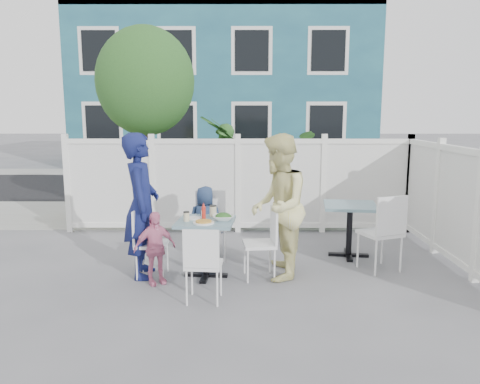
{
  "coord_description": "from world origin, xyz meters",
  "views": [
    {
      "loc": [
        0.17,
        -5.45,
        2.04
      ],
      "look_at": [
        0.14,
        0.57,
        1.01
      ],
      "focal_mm": 35.0,
      "sensor_mm": 36.0,
      "label": 1
    }
  ],
  "objects_px": {
    "main_table": "(206,233)",
    "chair_left": "(146,238)",
    "boy": "(205,221)",
    "spare_table": "(350,216)",
    "chair_back": "(211,219)",
    "chair_right": "(265,237)",
    "toddler": "(155,248)",
    "chair_near": "(203,260)",
    "man": "(141,206)",
    "woman": "(278,207)",
    "utility_cabinet": "(123,179)"
  },
  "relations": [
    {
      "from": "woman",
      "to": "toddler",
      "type": "bearing_deg",
      "value": -74.16
    },
    {
      "from": "boy",
      "to": "chair_left",
      "type": "bearing_deg",
      "value": 50.59
    },
    {
      "from": "chair_left",
      "to": "boy",
      "type": "height_order",
      "value": "boy"
    },
    {
      "from": "chair_right",
      "to": "chair_back",
      "type": "xyz_separation_m",
      "value": [
        -0.73,
        0.85,
        0.03
      ]
    },
    {
      "from": "spare_table",
      "to": "chair_left",
      "type": "bearing_deg",
      "value": -162.77
    },
    {
      "from": "spare_table",
      "to": "chair_left",
      "type": "height_order",
      "value": "chair_left"
    },
    {
      "from": "toddler",
      "to": "main_table",
      "type": "bearing_deg",
      "value": -7.98
    },
    {
      "from": "spare_table",
      "to": "chair_right",
      "type": "height_order",
      "value": "chair_right"
    },
    {
      "from": "main_table",
      "to": "chair_back",
      "type": "relative_size",
      "value": 0.79
    },
    {
      "from": "utility_cabinet",
      "to": "main_table",
      "type": "bearing_deg",
      "value": -61.97
    },
    {
      "from": "main_table",
      "to": "man",
      "type": "height_order",
      "value": "man"
    },
    {
      "from": "spare_table",
      "to": "chair_near",
      "type": "relative_size",
      "value": 0.96
    },
    {
      "from": "utility_cabinet",
      "to": "toddler",
      "type": "height_order",
      "value": "utility_cabinet"
    },
    {
      "from": "spare_table",
      "to": "boy",
      "type": "xyz_separation_m",
      "value": [
        -2.05,
        0.02,
        -0.08
      ]
    },
    {
      "from": "chair_near",
      "to": "main_table",
      "type": "bearing_deg",
      "value": 96.64
    },
    {
      "from": "woman",
      "to": "toddler",
      "type": "relative_size",
      "value": 2.02
    },
    {
      "from": "main_table",
      "to": "chair_back",
      "type": "height_order",
      "value": "chair_back"
    },
    {
      "from": "spare_table",
      "to": "toddler",
      "type": "relative_size",
      "value": 0.92
    },
    {
      "from": "boy",
      "to": "chair_back",
      "type": "bearing_deg",
      "value": 152.48
    },
    {
      "from": "main_table",
      "to": "chair_left",
      "type": "relative_size",
      "value": 0.86
    },
    {
      "from": "chair_right",
      "to": "toddler",
      "type": "distance_m",
      "value": 1.35
    },
    {
      "from": "man",
      "to": "main_table",
      "type": "bearing_deg",
      "value": -99.37
    },
    {
      "from": "utility_cabinet",
      "to": "chair_near",
      "type": "bearing_deg",
      "value": -66.01
    },
    {
      "from": "chair_back",
      "to": "chair_near",
      "type": "distance_m",
      "value": 1.66
    },
    {
      "from": "main_table",
      "to": "chair_left",
      "type": "height_order",
      "value": "chair_left"
    },
    {
      "from": "utility_cabinet",
      "to": "woman",
      "type": "height_order",
      "value": "woman"
    },
    {
      "from": "chair_right",
      "to": "man",
      "type": "height_order",
      "value": "man"
    },
    {
      "from": "spare_table",
      "to": "utility_cabinet",
      "type": "bearing_deg",
      "value": 143.04
    },
    {
      "from": "spare_table",
      "to": "woman",
      "type": "distance_m",
      "value": 1.41
    },
    {
      "from": "main_table",
      "to": "chair_right",
      "type": "distance_m",
      "value": 0.74
    },
    {
      "from": "spare_table",
      "to": "chair_back",
      "type": "bearing_deg",
      "value": -179.33
    },
    {
      "from": "chair_back",
      "to": "toddler",
      "type": "distance_m",
      "value": 1.23
    },
    {
      "from": "chair_back",
      "to": "toddler",
      "type": "bearing_deg",
      "value": 56.95
    },
    {
      "from": "spare_table",
      "to": "boy",
      "type": "height_order",
      "value": "boy"
    },
    {
      "from": "chair_left",
      "to": "chair_right",
      "type": "xyz_separation_m",
      "value": [
        1.49,
        -0.03,
        0.01
      ]
    },
    {
      "from": "spare_table",
      "to": "chair_back",
      "type": "height_order",
      "value": "chair_back"
    },
    {
      "from": "chair_back",
      "to": "man",
      "type": "xyz_separation_m",
      "value": [
        -0.8,
        -0.77,
        0.35
      ]
    },
    {
      "from": "man",
      "to": "chair_left",
      "type": "bearing_deg",
      "value": -141.52
    },
    {
      "from": "spare_table",
      "to": "woman",
      "type": "xyz_separation_m",
      "value": [
        -1.08,
        -0.85,
        0.31
      ]
    },
    {
      "from": "main_table",
      "to": "chair_near",
      "type": "height_order",
      "value": "chair_near"
    },
    {
      "from": "chair_near",
      "to": "man",
      "type": "relative_size",
      "value": 0.47
    },
    {
      "from": "boy",
      "to": "main_table",
      "type": "bearing_deg",
      "value": 93.51
    },
    {
      "from": "woman",
      "to": "boy",
      "type": "distance_m",
      "value": 1.35
    },
    {
      "from": "man",
      "to": "toddler",
      "type": "bearing_deg",
      "value": -151.29
    },
    {
      "from": "spare_table",
      "to": "toddler",
      "type": "height_order",
      "value": "toddler"
    },
    {
      "from": "man",
      "to": "chair_back",
      "type": "bearing_deg",
      "value": -52.15
    },
    {
      "from": "utility_cabinet",
      "to": "chair_left",
      "type": "height_order",
      "value": "utility_cabinet"
    },
    {
      "from": "toddler",
      "to": "chair_right",
      "type": "bearing_deg",
      "value": -21.66
    },
    {
      "from": "main_table",
      "to": "toddler",
      "type": "relative_size",
      "value": 0.84
    },
    {
      "from": "toddler",
      "to": "chair_near",
      "type": "bearing_deg",
      "value": -74.27
    }
  ]
}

